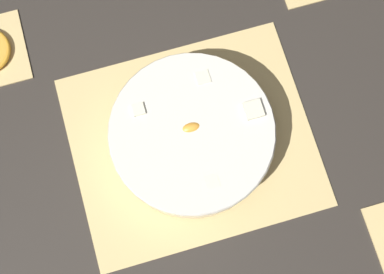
{
  "coord_description": "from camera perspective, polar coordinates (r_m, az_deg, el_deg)",
  "views": [
    {
      "loc": [
        -0.06,
        -0.21,
        0.93
      ],
      "look_at": [
        0.0,
        0.0,
        0.04
      ],
      "focal_mm": 50.0,
      "sensor_mm": 36.0,
      "label": 1
    }
  ],
  "objects": [
    {
      "name": "fruit_salad_bowl",
      "position": [
        0.91,
        0.01,
        0.22
      ],
      "size": [
        0.28,
        0.28,
        0.08
      ],
      "color": "silver",
      "rests_on": "bamboo_mat_center"
    },
    {
      "name": "bamboo_mat_center",
      "position": [
        0.96,
        0.0,
        -0.46
      ],
      "size": [
        0.43,
        0.36,
        0.01
      ],
      "color": "#D6B775",
      "rests_on": "ground_plane"
    },
    {
      "name": "ground_plane",
      "position": [
        0.96,
        0.0,
        -0.5
      ],
      "size": [
        6.0,
        6.0,
        0.0
      ],
      "primitive_type": "plane",
      "color": "#2D2823"
    }
  ]
}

